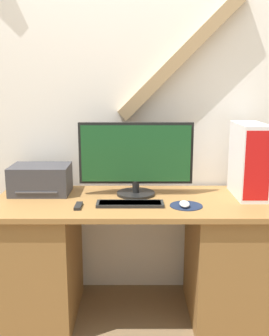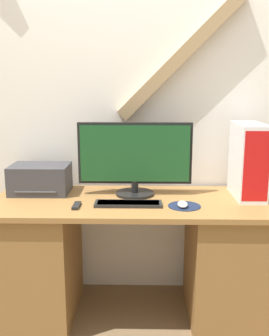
{
  "view_description": "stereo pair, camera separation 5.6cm",
  "coord_description": "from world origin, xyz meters",
  "views": [
    {
      "loc": [
        0.01,
        -1.9,
        1.43
      ],
      "look_at": [
        0.02,
        0.33,
        0.94
      ],
      "focal_mm": 42.0,
      "sensor_mm": 36.0,
      "label": 1
    },
    {
      "loc": [
        0.06,
        -1.9,
        1.43
      ],
      "look_at": [
        0.02,
        0.33,
        0.94
      ],
      "focal_mm": 42.0,
      "sensor_mm": 36.0,
      "label": 2
    }
  ],
  "objects": [
    {
      "name": "mousepad",
      "position": [
        0.3,
        0.21,
        0.75
      ],
      "size": [
        0.18,
        0.18,
        0.0
      ],
      "color": "#19233D",
      "rests_on": "desk"
    },
    {
      "name": "desk",
      "position": [
        0.0,
        0.33,
        0.39
      ],
      "size": [
        1.65,
        0.65,
        0.75
      ],
      "color": "olive",
      "rests_on": "ground_plane"
    },
    {
      "name": "monitor",
      "position": [
        0.02,
        0.44,
        0.99
      ],
      "size": [
        0.69,
        0.23,
        0.45
      ],
      "color": "black",
      "rests_on": "desk"
    },
    {
      "name": "mouse",
      "position": [
        0.29,
        0.19,
        0.77
      ],
      "size": [
        0.06,
        0.1,
        0.03
      ],
      "color": "silver",
      "rests_on": "mousepad"
    },
    {
      "name": "keyboard",
      "position": [
        -0.02,
        0.22,
        0.76
      ],
      "size": [
        0.38,
        0.11,
        0.02
      ],
      "color": "black",
      "rests_on": "desk"
    },
    {
      "name": "printer",
      "position": [
        -0.58,
        0.47,
        0.84
      ],
      "size": [
        0.36,
        0.26,
        0.18
      ],
      "color": "#38383D",
      "rests_on": "desk"
    },
    {
      "name": "computer_tower",
      "position": [
        0.7,
        0.41,
        0.97
      ],
      "size": [
        0.16,
        0.35,
        0.44
      ],
      "color": "white",
      "rests_on": "desk"
    },
    {
      "name": "wall_back",
      "position": [
        -0.0,
        0.71,
        1.36
      ],
      "size": [
        6.4,
        0.13,
        2.7
      ],
      "color": "white",
      "rests_on": "ground_plane"
    },
    {
      "name": "remote_control",
      "position": [
        -0.3,
        0.19,
        0.76
      ],
      "size": [
        0.04,
        0.12,
        0.02
      ],
      "color": "black",
      "rests_on": "desk"
    }
  ]
}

